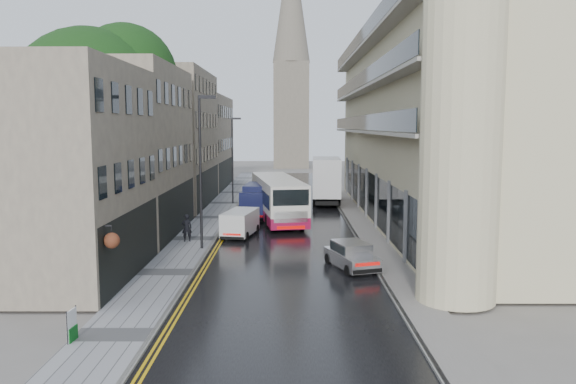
{
  "coord_description": "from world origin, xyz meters",
  "views": [
    {
      "loc": [
        0.18,
        -15.92,
        7.24
      ],
      "look_at": [
        0.1,
        18.0,
        3.23
      ],
      "focal_mm": 35.0,
      "sensor_mm": 36.0,
      "label": 1
    }
  ],
  "objects_px": {
    "white_lorry": "(314,183)",
    "white_van": "(223,226)",
    "tree_far": "(147,137)",
    "pedestrian": "(187,228)",
    "estate_sign": "(72,325)",
    "navy_van": "(242,203)",
    "lamp_post_far": "(232,161)",
    "tree_near": "(91,130)",
    "lamp_post_near": "(200,173)",
    "cream_bus": "(267,205)",
    "silver_hatchback": "(349,262)"
  },
  "relations": [
    {
      "from": "tree_near",
      "to": "white_lorry",
      "type": "relative_size",
      "value": 1.69
    },
    {
      "from": "tree_near",
      "to": "silver_hatchback",
      "type": "height_order",
      "value": "tree_near"
    },
    {
      "from": "cream_bus",
      "to": "lamp_post_near",
      "type": "xyz_separation_m",
      "value": [
        -3.56,
        -7.08,
        2.88
      ]
    },
    {
      "from": "white_lorry",
      "to": "pedestrian",
      "type": "xyz_separation_m",
      "value": [
        -8.54,
        -15.83,
        -1.2
      ]
    },
    {
      "from": "lamp_post_near",
      "to": "pedestrian",
      "type": "bearing_deg",
      "value": 107.14
    },
    {
      "from": "pedestrian",
      "to": "estate_sign",
      "type": "relative_size",
      "value": 1.6
    },
    {
      "from": "white_van",
      "to": "navy_van",
      "type": "relative_size",
      "value": 0.7
    },
    {
      "from": "tree_near",
      "to": "silver_hatchback",
      "type": "relative_size",
      "value": 3.74
    },
    {
      "from": "silver_hatchback",
      "to": "estate_sign",
      "type": "xyz_separation_m",
      "value": [
        -10.09,
        -8.53,
        -0.06
      ]
    },
    {
      "from": "cream_bus",
      "to": "white_lorry",
      "type": "xyz_separation_m",
      "value": [
        3.76,
        10.68,
        0.53
      ]
    },
    {
      "from": "tree_far",
      "to": "pedestrian",
      "type": "xyz_separation_m",
      "value": [
        6.03,
        -14.79,
        -5.25
      ]
    },
    {
      "from": "white_lorry",
      "to": "white_van",
      "type": "distance_m",
      "value": 16.26
    },
    {
      "from": "lamp_post_near",
      "to": "lamp_post_far",
      "type": "relative_size",
      "value": 1.13
    },
    {
      "from": "pedestrian",
      "to": "lamp_post_near",
      "type": "distance_m",
      "value": 4.22
    },
    {
      "from": "lamp_post_near",
      "to": "estate_sign",
      "type": "relative_size",
      "value": 8.23
    },
    {
      "from": "navy_van",
      "to": "lamp_post_near",
      "type": "distance_m",
      "value": 10.15
    },
    {
      "from": "tree_far",
      "to": "navy_van",
      "type": "bearing_deg",
      "value": -39.2
    },
    {
      "from": "navy_van",
      "to": "white_van",
      "type": "bearing_deg",
      "value": -91.56
    },
    {
      "from": "navy_van",
      "to": "estate_sign",
      "type": "relative_size",
      "value": 5.19
    },
    {
      "from": "pedestrian",
      "to": "estate_sign",
      "type": "xyz_separation_m",
      "value": [
        -0.88,
        -16.18,
        -0.32
      ]
    },
    {
      "from": "lamp_post_far",
      "to": "estate_sign",
      "type": "distance_m",
      "value": 33.71
    },
    {
      "from": "pedestrian",
      "to": "tree_far",
      "type": "bearing_deg",
      "value": -85.15
    },
    {
      "from": "white_lorry",
      "to": "pedestrian",
      "type": "distance_m",
      "value": 18.03
    },
    {
      "from": "tree_far",
      "to": "tree_near",
      "type": "bearing_deg",
      "value": -91.32
    },
    {
      "from": "white_van",
      "to": "lamp_post_far",
      "type": "bearing_deg",
      "value": 104.33
    },
    {
      "from": "cream_bus",
      "to": "pedestrian",
      "type": "height_order",
      "value": "cream_bus"
    },
    {
      "from": "navy_van",
      "to": "tree_far",
      "type": "bearing_deg",
      "value": 144.93
    },
    {
      "from": "tree_near",
      "to": "white_van",
      "type": "height_order",
      "value": "tree_near"
    },
    {
      "from": "pedestrian",
      "to": "white_van",
      "type": "bearing_deg",
      "value": -173.02
    },
    {
      "from": "navy_van",
      "to": "estate_sign",
      "type": "height_order",
      "value": "navy_van"
    },
    {
      "from": "pedestrian",
      "to": "lamp_post_far",
      "type": "bearing_deg",
      "value": -110.99
    },
    {
      "from": "silver_hatchback",
      "to": "white_van",
      "type": "distance_m",
      "value": 11.15
    },
    {
      "from": "lamp_post_near",
      "to": "lamp_post_far",
      "type": "distance_m",
      "value": 19.24
    },
    {
      "from": "estate_sign",
      "to": "silver_hatchback",
      "type": "bearing_deg",
      "value": 45.22
    },
    {
      "from": "tree_far",
      "to": "silver_hatchback",
      "type": "xyz_separation_m",
      "value": [
        15.24,
        -22.45,
        -5.51
      ]
    },
    {
      "from": "white_van",
      "to": "lamp_post_near",
      "type": "distance_m",
      "value": 4.72
    },
    {
      "from": "lamp_post_near",
      "to": "lamp_post_far",
      "type": "bearing_deg",
      "value": 75.21
    },
    {
      "from": "tree_far",
      "to": "navy_van",
      "type": "distance_m",
      "value": 12.33
    },
    {
      "from": "white_van",
      "to": "tree_near",
      "type": "bearing_deg",
      "value": -174.87
    },
    {
      "from": "cream_bus",
      "to": "lamp_post_far",
      "type": "relative_size",
      "value": 1.52
    },
    {
      "from": "cream_bus",
      "to": "white_van",
      "type": "height_order",
      "value": "cream_bus"
    },
    {
      "from": "tree_near",
      "to": "white_van",
      "type": "distance_m",
      "value": 10.42
    },
    {
      "from": "tree_far",
      "to": "lamp_post_near",
      "type": "relative_size",
      "value": 1.41
    },
    {
      "from": "tree_far",
      "to": "pedestrian",
      "type": "bearing_deg",
      "value": -67.82
    },
    {
      "from": "lamp_post_near",
      "to": "lamp_post_far",
      "type": "height_order",
      "value": "lamp_post_near"
    },
    {
      "from": "silver_hatchback",
      "to": "lamp_post_far",
      "type": "relative_size",
      "value": 0.47
    },
    {
      "from": "pedestrian",
      "to": "lamp_post_near",
      "type": "height_order",
      "value": "lamp_post_near"
    },
    {
      "from": "white_lorry",
      "to": "lamp_post_near",
      "type": "bearing_deg",
      "value": -110.06
    },
    {
      "from": "white_van",
      "to": "tree_far",
      "type": "bearing_deg",
      "value": 131.29
    },
    {
      "from": "white_van",
      "to": "estate_sign",
      "type": "bearing_deg",
      "value": -89.1
    }
  ]
}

